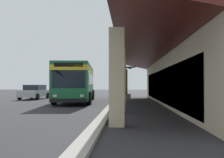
{
  "coord_description": "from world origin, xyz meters",
  "views": [
    {
      "loc": [
        20.74,
        3.81,
        1.49
      ],
      "look_at": [
        -0.01,
        2.68,
        1.92
      ],
      "focal_mm": 43.82,
      "sensor_mm": 36.0,
      "label": 1
    }
  ],
  "objects": [
    {
      "name": "curb_strip",
      "position": [
        -0.24,
        2.77,
        0.06
      ],
      "size": [
        33.57,
        0.5,
        0.12
      ],
      "primitive_type": "cube",
      "color": "#9E998E",
      "rests_on": "ground"
    },
    {
      "name": "ground",
      "position": [
        0.0,
        8.0,
        0.0
      ],
      "size": [
        120.0,
        120.0,
        0.0
      ],
      "primitive_type": "plane",
      "color": "#2D2D30"
    },
    {
      "name": "potted_palm",
      "position": [
        -4.89,
        3.79,
        0.9
      ],
      "size": [
        1.55,
        1.92,
        3.23
      ],
      "color": "gray",
      "rests_on": "ground"
    },
    {
      "name": "transit_bus",
      "position": [
        -2.75,
        -0.57,
        1.85
      ],
      "size": [
        11.39,
        3.55,
        3.34
      ],
      "color": "#196638",
      "rests_on": "ground"
    },
    {
      "name": "parked_sedan_silver",
      "position": [
        -6.87,
        -5.68,
        0.75
      ],
      "size": [
        4.47,
        2.14,
        1.47
      ],
      "color": "#B2B5BA",
      "rests_on": "ground"
    }
  ]
}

